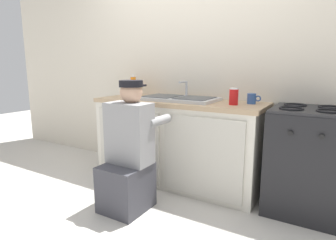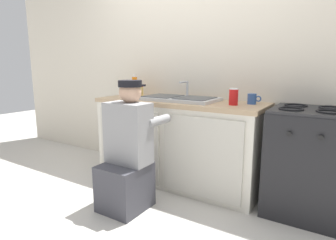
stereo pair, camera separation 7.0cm
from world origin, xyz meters
The scene contains 12 objects.
ground_plane centered at (0.00, 0.00, 0.00)m, with size 12.00×12.00×0.00m, color beige.
back_wall centered at (0.00, 0.65, 1.25)m, with size 6.00×0.10×2.50m, color beige.
counter_cabinet centered at (0.00, 0.29, 0.42)m, with size 1.73×0.62×0.83m.
countertop centered at (0.00, 0.30, 0.86)m, with size 1.77×0.62×0.04m, color tan.
sink_double_basin centered at (0.00, 0.30, 0.90)m, with size 0.80×0.44×0.19m.
stove_range centered at (1.23, 0.30, 0.44)m, with size 0.59×0.62×0.90m.
plumber_person centered at (-0.08, -0.42, 0.46)m, with size 0.42×0.61×1.10m.
soap_bottle_orange centered at (-0.64, 0.39, 0.99)m, with size 0.06×0.06×0.25m.
condiment_jar centered at (-0.55, 0.38, 0.94)m, with size 0.07×0.07×0.13m.
spice_bottle_pepper centered at (-0.66, 0.29, 0.93)m, with size 0.04×0.04×0.10m.
coffee_mug centered at (0.73, 0.40, 0.92)m, with size 0.13×0.08×0.09m.
soda_cup_red centered at (0.60, 0.24, 0.95)m, with size 0.08×0.08×0.15m.
Camera 2 is at (1.44, -2.18, 1.22)m, focal length 30.00 mm.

